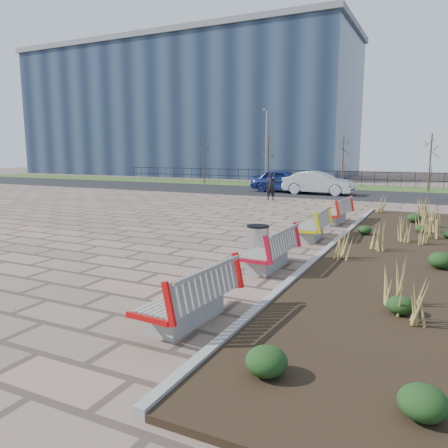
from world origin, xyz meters
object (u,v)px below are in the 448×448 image
at_px(bench_a, 187,294).
at_px(lamp_west, 266,149).
at_px(litter_bin, 258,245).
at_px(bench_b, 268,249).
at_px(bench_c, 311,224).
at_px(car_blue, 284,181).
at_px(car_silver, 318,183).
at_px(pedestrian, 271,186).
at_px(bench_d, 335,211).

relative_size(bench_a, lamp_west, 0.35).
bearing_deg(litter_bin, bench_b, -44.70).
distance_m(bench_c, car_blue, 16.51).
distance_m(bench_c, car_silver, 15.22).
xyz_separation_m(litter_bin, car_blue, (-5.64, 18.95, 0.32)).
bearing_deg(bench_b, pedestrian, 110.77).
bearing_deg(bench_d, bench_c, -85.72).
height_order(bench_a, car_blue, car_blue).
relative_size(bench_b, car_blue, 0.46).
distance_m(bench_a, lamp_west, 29.00).
distance_m(bench_a, bench_c, 7.81).
height_order(litter_bin, lamp_west, lamp_west).
relative_size(bench_c, litter_bin, 2.19).
height_order(bench_a, litter_bin, bench_a).
relative_size(car_blue, lamp_west, 0.76).
bearing_deg(litter_bin, bench_a, -84.34).
xyz_separation_m(bench_a, pedestrian, (-5.19, 18.25, 0.30)).
xyz_separation_m(bench_a, car_silver, (-3.48, 22.62, 0.27)).
bearing_deg(bench_a, litter_bin, 99.64).
bearing_deg(bench_b, car_blue, 108.38).
xyz_separation_m(bench_a, bench_c, (0.00, 7.81, 0.00)).
height_order(bench_c, car_blue, car_blue).
height_order(bench_b, car_silver, car_silver).
bearing_deg(bench_c, pedestrian, 113.79).
xyz_separation_m(bench_c, car_silver, (-3.48, 14.81, 0.27)).
xyz_separation_m(pedestrian, car_silver, (1.71, 4.37, -0.03)).
bearing_deg(bench_a, car_silver, 102.73).
bearing_deg(car_silver, car_blue, 78.70).
height_order(bench_d, lamp_west, lamp_west).
relative_size(bench_b, litter_bin, 2.19).
xyz_separation_m(bench_d, litter_bin, (-0.42, -7.14, -0.02)).
distance_m(bench_b, lamp_west, 25.44).
height_order(bench_c, car_silver, car_silver).
bearing_deg(lamp_west, bench_b, -69.17).
distance_m(bench_c, pedestrian, 11.66).
bearing_deg(litter_bin, car_blue, 106.57).
height_order(car_blue, lamp_west, lamp_west).
bearing_deg(lamp_west, bench_d, -60.81).
bearing_deg(car_blue, pedestrian, -165.35).
bearing_deg(lamp_west, car_silver, -41.19).
bearing_deg(bench_d, litter_bin, -89.07).
distance_m(pedestrian, lamp_west, 10.21).
height_order(bench_b, car_blue, car_blue).
relative_size(bench_d, car_silver, 0.46).
distance_m(bench_b, pedestrian, 15.36).
height_order(bench_d, pedestrian, pedestrian).
distance_m(bench_a, litter_bin, 4.23).
bearing_deg(pedestrian, litter_bin, -83.80).
xyz_separation_m(litter_bin, lamp_west, (-8.58, 23.24, 2.56)).
distance_m(litter_bin, car_blue, 19.78).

